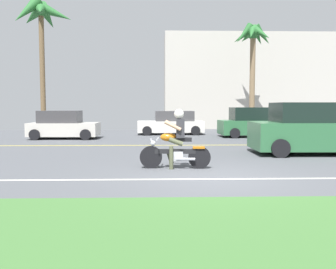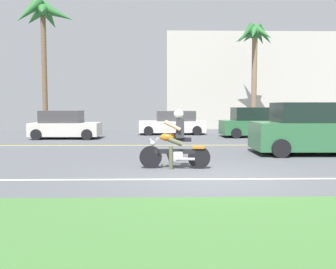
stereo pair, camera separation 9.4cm
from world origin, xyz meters
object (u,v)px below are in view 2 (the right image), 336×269
at_px(palm_tree_0, 43,20).
at_px(palm_tree_1, 254,43).
at_px(parked_car_0, 65,126).
at_px(parked_car_2, 259,123).
at_px(motorcyclist, 175,143).
at_px(suv_nearby, 322,129).
at_px(parked_car_1, 173,123).

relative_size(palm_tree_0, palm_tree_1, 1.21).
height_order(parked_car_0, parked_car_2, parked_car_2).
distance_m(parked_car_0, palm_tree_1, 13.48).
xyz_separation_m(motorcyclist, palm_tree_0, (-8.00, 14.59, 6.61)).
height_order(suv_nearby, parked_car_2, suv_nearby).
bearing_deg(motorcyclist, parked_car_1, 88.29).
bearing_deg(motorcyclist, palm_tree_1, 68.30).
bearing_deg(suv_nearby, parked_car_0, 148.70).
xyz_separation_m(parked_car_1, palm_tree_0, (-8.38, 1.98, 6.64)).
bearing_deg(parked_car_2, motorcyclist, -115.89).
xyz_separation_m(parked_car_0, parked_car_2, (10.69, 0.85, 0.07)).
height_order(parked_car_2, palm_tree_1, palm_tree_1).
relative_size(parked_car_0, parked_car_1, 0.89).
bearing_deg(parked_car_1, suv_nearby, -61.89).
distance_m(parked_car_0, palm_tree_0, 8.55).
distance_m(suv_nearby, palm_tree_0, 18.85).
relative_size(parked_car_0, palm_tree_1, 0.50).
height_order(motorcyclist, suv_nearby, suv_nearby).
bearing_deg(suv_nearby, palm_tree_0, 139.48).
bearing_deg(parked_car_2, suv_nearby, -87.58).
bearing_deg(palm_tree_0, suv_nearby, -40.52).
distance_m(parked_car_1, palm_tree_1, 7.88).
distance_m(parked_car_1, parked_car_2, 5.18).
xyz_separation_m(suv_nearby, palm_tree_0, (-13.48, 11.52, 6.40)).
height_order(parked_car_0, palm_tree_1, palm_tree_1).
xyz_separation_m(motorcyclist, parked_car_1, (0.38, 12.61, -0.03)).
distance_m(motorcyclist, suv_nearby, 6.28).
bearing_deg(parked_car_2, palm_tree_1, 80.22).
relative_size(suv_nearby, palm_tree_1, 0.71).
distance_m(motorcyclist, palm_tree_0, 17.91).
xyz_separation_m(parked_car_0, palm_tree_0, (-2.47, 4.82, 6.61)).
bearing_deg(motorcyclist, parked_car_2, 64.11).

